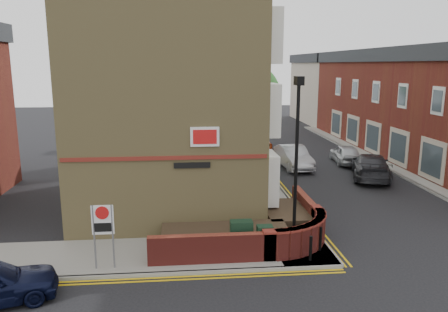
% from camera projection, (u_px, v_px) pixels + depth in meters
% --- Properties ---
extents(ground, '(120.00, 120.00, 0.00)m').
position_uv_depth(ground, '(255.00, 271.00, 14.63)').
color(ground, black).
rests_on(ground, ground).
extents(pavement_corner, '(13.00, 3.00, 0.12)m').
position_uv_depth(pavement_corner, '(153.00, 255.00, 15.76)').
color(pavement_corner, gray).
rests_on(pavement_corner, ground).
extents(pavement_main, '(2.00, 32.00, 0.12)m').
position_uv_depth(pavement_main, '(246.00, 163.00, 30.39)').
color(pavement_main, gray).
rests_on(pavement_main, ground).
extents(pavement_far, '(4.00, 40.00, 0.12)m').
position_uv_depth(pavement_far, '(419.00, 170.00, 28.48)').
color(pavement_far, gray).
rests_on(pavement_far, ground).
extents(kerb_side, '(13.00, 0.15, 0.12)m').
position_uv_depth(kerb_side, '(150.00, 274.00, 14.29)').
color(kerb_side, gray).
rests_on(kerb_side, ground).
extents(kerb_main_near, '(0.15, 32.00, 0.12)m').
position_uv_depth(kerb_main_near, '(260.00, 163.00, 30.48)').
color(kerb_main_near, gray).
rests_on(kerb_main_near, ground).
extents(kerb_main_far, '(0.15, 40.00, 0.12)m').
position_uv_depth(kerb_main_far, '(390.00, 170.00, 28.30)').
color(kerb_main_far, gray).
rests_on(kerb_main_far, ground).
extents(yellow_lines_side, '(13.00, 0.28, 0.01)m').
position_uv_depth(yellow_lines_side, '(149.00, 280.00, 14.06)').
color(yellow_lines_side, gold).
rests_on(yellow_lines_side, ground).
extents(yellow_lines_main, '(0.28, 32.00, 0.01)m').
position_uv_depth(yellow_lines_main, '(264.00, 164.00, 30.52)').
color(yellow_lines_main, gold).
rests_on(yellow_lines_main, ground).
extents(corner_building, '(8.95, 10.40, 13.60)m').
position_uv_depth(corner_building, '(171.00, 77.00, 20.88)').
color(corner_building, '#9F8A54').
rests_on(corner_building, ground).
extents(garden_wall, '(6.80, 6.00, 1.20)m').
position_uv_depth(garden_wall, '(245.00, 242.00, 17.07)').
color(garden_wall, maroon).
rests_on(garden_wall, ground).
extents(lamppost, '(0.25, 0.50, 6.30)m').
position_uv_depth(lamppost, '(296.00, 165.00, 15.26)').
color(lamppost, black).
rests_on(lamppost, pavement_corner).
extents(utility_cabinet_large, '(0.80, 0.45, 1.20)m').
position_uv_depth(utility_cabinet_large, '(241.00, 237.00, 15.72)').
color(utility_cabinet_large, '#15311F').
rests_on(utility_cabinet_large, pavement_corner).
extents(utility_cabinet_small, '(0.55, 0.40, 1.10)m').
position_uv_depth(utility_cabinet_small, '(265.00, 240.00, 15.51)').
color(utility_cabinet_small, '#15311F').
rests_on(utility_cabinet_small, pavement_corner).
extents(bollard_near, '(0.11, 0.11, 0.90)m').
position_uv_depth(bollard_near, '(311.00, 248.00, 15.09)').
color(bollard_near, black).
rests_on(bollard_near, pavement_corner).
extents(bollard_far, '(0.11, 0.11, 0.90)m').
position_uv_depth(bollard_far, '(320.00, 239.00, 15.92)').
color(bollard_far, black).
rests_on(bollard_far, pavement_corner).
extents(zone_sign, '(0.72, 0.07, 2.20)m').
position_uv_depth(zone_sign, '(103.00, 225.00, 14.31)').
color(zone_sign, slate).
rests_on(zone_sign, pavement_corner).
extents(far_terrace, '(5.40, 30.40, 8.00)m').
position_uv_depth(far_terrace, '(415.00, 103.00, 31.70)').
color(far_terrace, maroon).
rests_on(far_terrace, ground).
extents(far_terrace_cream, '(5.40, 12.40, 8.00)m').
position_uv_depth(far_terrace_cream, '(323.00, 88.00, 52.16)').
color(far_terrace_cream, beige).
rests_on(far_terrace_cream, ground).
extents(tree_near, '(3.64, 3.65, 6.70)m').
position_uv_depth(tree_near, '(251.00, 98.00, 27.53)').
color(tree_near, '#382B1E').
rests_on(tree_near, pavement_main).
extents(tree_mid, '(4.03, 4.03, 7.42)m').
position_uv_depth(tree_mid, '(236.00, 85.00, 35.22)').
color(tree_mid, '#382B1E').
rests_on(tree_mid, pavement_main).
extents(tree_far, '(3.81, 3.81, 7.00)m').
position_uv_depth(tree_far, '(226.00, 84.00, 43.07)').
color(tree_far, '#382B1E').
rests_on(tree_far, pavement_main).
extents(traffic_light_assembly, '(0.20, 0.16, 4.20)m').
position_uv_depth(traffic_light_assembly, '(236.00, 111.00, 38.63)').
color(traffic_light_assembly, black).
rests_on(traffic_light_assembly, pavement_main).
extents(silver_car_near, '(1.86, 4.57, 1.47)m').
position_uv_depth(silver_car_near, '(293.00, 157.00, 29.13)').
color(silver_car_near, '#96989D').
rests_on(silver_car_near, ground).
extents(red_car_main, '(2.46, 4.52, 1.20)m').
position_uv_depth(red_car_main, '(258.00, 143.00, 35.19)').
color(red_car_main, '#962F10').
rests_on(red_car_main, ground).
extents(grey_car_far, '(3.70, 5.60, 1.51)m').
position_uv_depth(grey_car_far, '(371.00, 166.00, 26.49)').
color(grey_car_far, '#28282C').
rests_on(grey_car_far, ground).
extents(silver_car_far, '(2.00, 4.08, 1.34)m').
position_uv_depth(silver_car_far, '(346.00, 154.00, 30.53)').
color(silver_car_far, silver).
rests_on(silver_car_far, ground).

